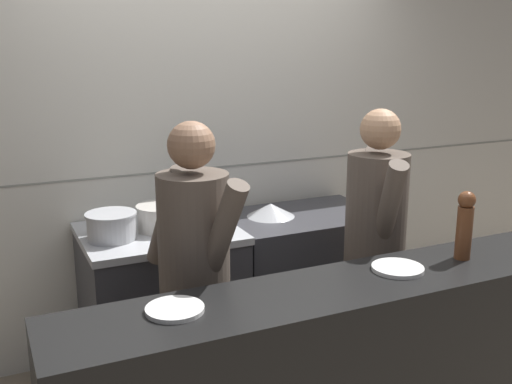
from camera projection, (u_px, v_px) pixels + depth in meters
wall_back_tiled at (205, 144)px, 3.80m from camera, size 8.00×0.06×2.60m
oven_range at (162, 304)px, 3.47m from camera, size 0.86×0.71×0.90m
prep_counter at (301, 280)px, 3.85m from camera, size 0.96×0.65×0.88m
stock_pot at (111, 225)px, 3.18m from camera, size 0.27×0.27×0.15m
sauce_pot at (161, 217)px, 3.35m from camera, size 0.27×0.27×0.14m
braising_pot at (201, 204)px, 3.49m from camera, size 0.27×0.27×0.20m
mixing_bowl_steel at (271, 210)px, 3.69m from camera, size 0.30×0.30×0.08m
plated_dish_main at (175, 309)px, 2.23m from camera, size 0.22×0.22×0.02m
plated_dish_appetiser at (398, 268)px, 2.63m from camera, size 0.23×0.23×0.02m
pepper_mill at (465, 224)px, 2.74m from camera, size 0.08×0.08×0.32m
chef_head_cook at (195, 275)px, 2.74m from camera, size 0.41×0.69×1.60m
chef_sous at (375, 241)px, 3.22m from camera, size 0.41×0.69×1.60m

